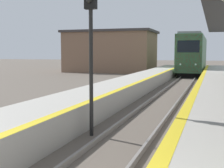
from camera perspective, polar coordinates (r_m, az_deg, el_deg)
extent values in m
cube|color=black|center=(39.44, 14.58, 2.27)|extent=(2.24, 14.70, 0.55)
cube|color=#477247|center=(39.38, 14.66, 5.47)|extent=(2.63, 16.33, 3.86)
cube|color=red|center=(31.31, 13.76, 5.45)|extent=(2.58, 0.16, 3.78)
cube|color=black|center=(31.25, 13.78, 6.69)|extent=(2.11, 0.06, 1.16)
cube|color=slate|center=(39.42, 14.74, 8.45)|extent=(2.24, 15.52, 0.24)
sphere|color=white|center=(31.33, 12.38, 3.54)|extent=(0.18, 0.18, 0.18)
sphere|color=white|center=(31.22, 15.03, 3.47)|extent=(0.18, 0.18, 0.18)
cylinder|color=black|center=(9.55, -3.83, 1.91)|extent=(0.12, 0.12, 3.87)
sphere|color=black|center=(9.53, -4.23, 15.06)|extent=(0.16, 0.16, 0.16)
cube|color=brown|center=(41.76, -0.19, 5.78)|extent=(11.16, 7.06, 5.12)
cube|color=#383333|center=(41.84, -0.20, 9.49)|extent=(11.72, 7.42, 0.30)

